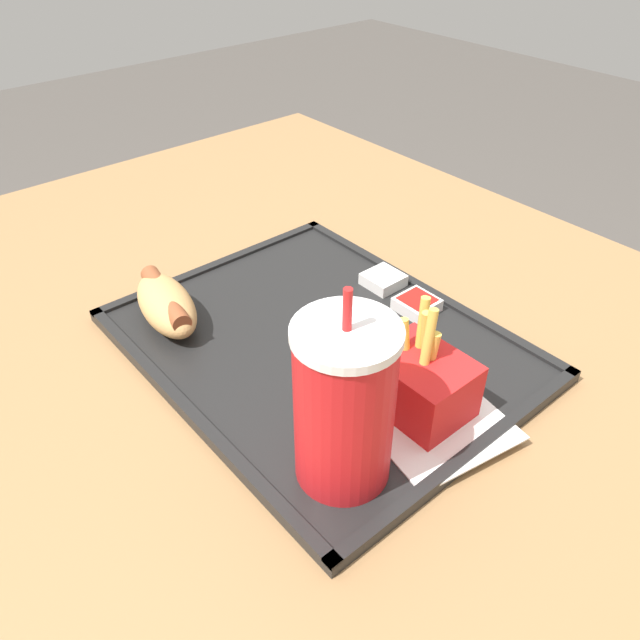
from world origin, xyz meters
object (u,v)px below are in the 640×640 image
soda_cup (344,405)px  fries_carton (423,380)px  hot_dog_far (166,304)px  sauce_cup_ketchup (417,304)px  sauce_cup_mayo (383,279)px

soda_cup → fries_carton: (0.01, -0.11, -0.04)m
hot_dog_far → fries_carton: (-0.28, -0.12, 0.01)m
fries_carton → soda_cup: bearing=94.5°
soda_cup → sauce_cup_ketchup: size_ratio=4.35×
sauce_cup_mayo → sauce_cup_ketchup: same height
sauce_cup_mayo → sauce_cup_ketchup: (-0.06, 0.01, 0.00)m
fries_carton → sauce_cup_mayo: size_ratio=2.65×
fries_carton → sauce_cup_mayo: fries_carton is taller
soda_cup → sauce_cup_mayo: bearing=-51.9°
soda_cup → sauce_cup_mayo: soda_cup is taller
soda_cup → sauce_cup_mayo: 0.30m
soda_cup → sauce_cup_mayo: size_ratio=4.35×
sauce_cup_mayo → sauce_cup_ketchup: 0.06m
hot_dog_far → sauce_cup_ketchup: bearing=-125.9°
sauce_cup_mayo → soda_cup: bearing=128.1°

